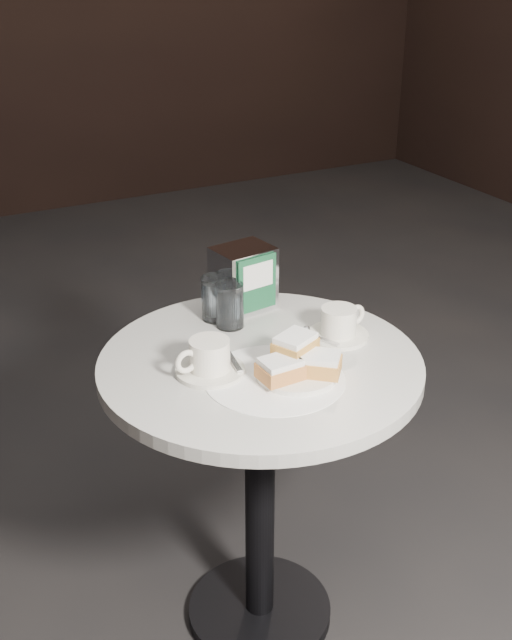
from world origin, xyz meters
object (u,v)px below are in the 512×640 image
Objects in this scene: coffee_cup_right at (339,325)px; water_glass_right at (230,306)px; coffee_cup_left at (209,359)px; cafe_table at (260,436)px; napkin_dispenser at (244,279)px; beignet_plate at (298,364)px; water_glass_left at (215,299)px.

coffee_cup_right is 1.50× the size of water_glass_right.
coffee_cup_left is 1.53× the size of water_glass_right.
napkin_dispenser is at bearing 71.21° from cafe_table.
water_glass_right reaches higher than beignet_plate.
beignet_plate is 1.28× the size of coffee_cup_left.
coffee_cup_right is at bearing -46.03° from water_glass_left.
coffee_cup_right is (0.17, 0.11, 0.00)m from beignet_plate.
napkin_dispenser reaches higher than coffee_cup_left.
napkin_dispenser is at bearing 108.69° from coffee_cup_right.
coffee_cup_left is 1.03× the size of napkin_dispenser.
coffee_cup_right is at bearing 3.04° from cafe_table.
napkin_dispenser reaches higher than beignet_plate.
beignet_plate is at bearing -155.39° from coffee_cup_right.
water_glass_right is at bearing -76.17° from water_glass_left.
coffee_cup_left is at bearing -126.88° from water_glass_right.
napkin_dispenser reaches higher than coffee_cup_right.
water_glass_right is 0.67× the size of napkin_dispenser.
water_glass_right is at bearing 131.24° from coffee_cup_right.
coffee_cup_right is 0.27m from napkin_dispenser.
water_glass_left reaches higher than coffee_cup_left.
water_glass_left is 0.09m from napkin_dispenser.
beignet_plate is 0.21m from coffee_cup_right.
cafe_table is 0.38m from napkin_dispenser.
water_glass_right is at bearing 94.45° from beignet_plate.
water_glass_left reaches higher than cafe_table.
water_glass_left is at bearing 103.83° from water_glass_right.
coffee_cup_left is 0.33m from napkin_dispenser.
napkin_dispenser reaches higher than water_glass_left.
napkin_dispenser is (0.21, 0.25, 0.05)m from coffee_cup_left.
coffee_cup_left is at bearing -178.35° from cafe_table.
water_glass_right is (0.01, 0.17, 0.25)m from cafe_table.
cafe_table is 4.63× the size of coffee_cup_left.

